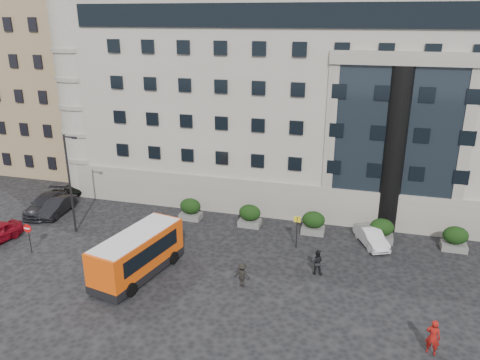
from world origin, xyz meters
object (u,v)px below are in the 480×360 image
Objects in this scene: white_taxi at (371,237)px; no_entry_sign at (28,233)px; pedestrian_b at (317,262)px; pedestrian_c at (242,275)px; hedge_e at (455,238)px; bus_stop_sign at (297,226)px; hedge_b at (250,215)px; parked_car_b at (57,206)px; hedge_a at (190,209)px; parked_car_d at (81,184)px; street_lamp at (70,180)px; hedge_d at (382,230)px; hedge_c at (313,222)px; red_truck at (113,175)px; pedestrian_a at (433,337)px; minibus at (137,253)px; parked_car_c at (46,204)px.

no_entry_sign is at bearing 174.04° from white_taxi.
pedestrian_c is (-4.40, -2.75, -0.07)m from pedestrian_b.
hedge_e reaches higher than pedestrian_b.
bus_stop_sign is at bearing 18.08° from no_entry_sign.
hedge_b is 16.95m from parked_car_b.
parked_car_d is (-13.00, 3.63, -0.31)m from hedge_a.
street_lamp is 3.45× the size of no_entry_sign.
hedge_d is at bearing 11.53° from street_lamp.
hedge_c is 21.17m from red_truck.
hedge_e is at bearing -16.60° from white_taxi.
pedestrian_a is at bearing -34.73° from parked_car_d.
pedestrian_a is (8.50, -9.67, -0.74)m from bus_stop_sign.
red_truck reaches higher than white_taxi.
hedge_b is 0.25× the size of minibus.
parked_car_d is (-1.39, 5.74, -0.10)m from parked_car_b.
parked_car_c is (-22.26, 0.78, -0.96)m from bus_stop_sign.
hedge_d is 26.25m from red_truck.
hedge_d reaches higher than parked_car_d.
parked_car_c is at bearing -0.92° from pedestrian_a.
street_lamp is 1.07× the size of minibus.
parked_car_c is (-2.61, -7.06, -0.57)m from red_truck.
hedge_a reaches higher than parked_car_b.
street_lamp is at bearing -14.76° from pedestrian_c.
red_truck reaches higher than hedge_d.
parked_car_d is (-4.00, 12.46, -1.04)m from no_entry_sign.
minibus reaches higher than pedestrian_c.
pedestrian_a is at bearing -102.66° from hedge_e.
bus_stop_sign is 1.09× the size of no_entry_sign.
hedge_a reaches higher than pedestrian_b.
hedge_a is 9.47m from minibus.
hedge_e is 33.62m from parked_car_c.
hedge_e is at bearing -5.16° from parked_car_c.
pedestrian_b is at bearing -44.88° from hedge_b.
hedge_b is 18.56m from parked_car_d.
pedestrian_c reaches higher than white_taxi.
street_lamp reaches higher than pedestrian_b.
white_taxi is at bearing -57.12° from pedestrian_a.
no_entry_sign reaches higher than pedestrian_c.
red_truck is (-1.15, 13.87, -0.31)m from no_entry_sign.
minibus reaches higher than red_truck.
white_taxi is (5.37, 1.97, -1.08)m from bus_stop_sign.
pedestrian_c is at bearing 28.20° from pedestrian_b.
street_lamp is 10.52m from parked_car_d.
white_taxi is (14.90, 8.62, -0.99)m from minibus.
parked_car_b is 2.21× the size of pedestrian_a.
parked_car_c is (-33.56, -2.02, -0.16)m from hedge_e.
minibus is 14.76m from parked_car_c.
pedestrian_b reaches higher than white_taxi.
pedestrian_b is (24.16, -4.15, 0.11)m from parked_car_c.
bus_stop_sign reaches higher than parked_car_b.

